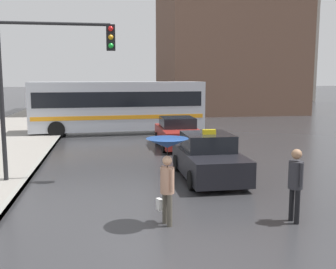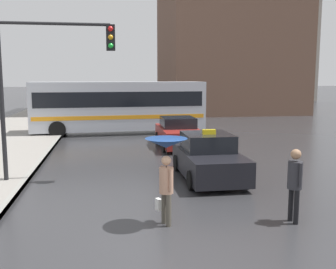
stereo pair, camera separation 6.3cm
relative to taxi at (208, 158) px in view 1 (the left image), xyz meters
name	(u,v)px [view 1 (the left image)]	position (x,y,z in m)	size (l,w,h in m)	color
ground_plane	(195,256)	(-1.76, -5.71, -0.70)	(300.00, 300.00, 0.00)	#2D2D30
taxi	(208,158)	(0.00, 0.00, 0.00)	(1.91, 4.04, 1.68)	black
sedan_red	(178,133)	(0.08, 6.14, -0.01)	(1.91, 4.02, 1.47)	maroon
city_bus	(118,105)	(-2.64, 11.57, 1.06)	(10.52, 3.17, 3.16)	#B2B7C1
pedestrian_with_umbrella	(167,158)	(-2.05, -4.03, 0.90)	(0.97, 0.97, 2.04)	#4C473D
pedestrian_man	(296,179)	(0.95, -4.34, 0.37)	(0.38, 0.49, 1.76)	black
traffic_light	(49,67)	(-5.14, 0.17, 3.05)	(3.61, 0.38, 5.36)	black
building_tower_far	(261,10)	(20.40, 46.20, 13.01)	(13.20, 10.81, 27.40)	#A39E93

